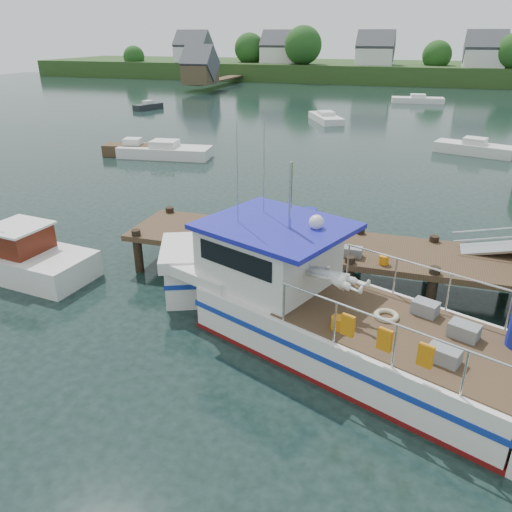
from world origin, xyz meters
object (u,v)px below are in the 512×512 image
(dock, at_px, (508,239))
(lobster_boat, at_px, (311,304))
(moored_rowboat, at_px, (133,149))
(moored_d, at_px, (326,118))
(moored_e, at_px, (148,106))
(work_boat, at_px, (7,254))
(moored_far, at_px, (418,100))
(moored_a, at_px, (165,151))
(moored_b, at_px, (474,148))

(dock, distance_m, lobster_boat, 6.46)
(moored_rowboat, bearing_deg, moored_d, 79.97)
(moored_rowboat, relative_size, moored_e, 1.16)
(moored_rowboat, bearing_deg, lobster_boat, -29.67)
(work_boat, height_order, moored_far, work_boat)
(lobster_boat, bearing_deg, moored_a, 149.01)
(lobster_boat, distance_m, moored_b, 27.22)
(dock, bearing_deg, work_boat, -170.88)
(lobster_boat, height_order, moored_b, lobster_boat)
(moored_rowboat, distance_m, moored_b, 24.13)
(dock, relative_size, moored_far, 2.62)
(moored_rowboat, bearing_deg, moored_far, 81.65)
(moored_e, bearing_deg, dock, -37.55)
(moored_rowboat, bearing_deg, moored_a, 21.48)
(work_boat, distance_m, moored_d, 36.86)
(moored_far, bearing_deg, moored_b, -102.90)
(work_boat, height_order, moored_e, work_boat)
(lobster_boat, relative_size, moored_b, 2.13)
(moored_b, xyz_separation_m, moored_d, (-12.64, 10.97, -0.07))
(dock, bearing_deg, moored_a, 141.85)
(moored_b, bearing_deg, moored_a, -177.20)
(work_boat, relative_size, moored_b, 1.33)
(moored_far, relative_size, moored_d, 1.06)
(moored_rowboat, height_order, moored_d, moored_rowboat)
(moored_rowboat, height_order, moored_far, moored_rowboat)
(moored_a, relative_size, moored_d, 1.09)
(lobster_boat, relative_size, moored_a, 1.80)
(work_boat, distance_m, moored_a, 18.23)
(moored_a, bearing_deg, moored_e, 134.54)
(moored_a, distance_m, moored_e, 24.34)
(moored_b, xyz_separation_m, moored_e, (-33.24, 13.15, -0.07))
(lobster_boat, xyz_separation_m, moored_rowboat, (-16.71, 18.82, -0.62))
(work_boat, bearing_deg, moored_rowboat, 113.26)
(lobster_boat, relative_size, moored_far, 1.86)
(moored_a, bearing_deg, moored_d, 80.00)
(moored_far, xyz_separation_m, moored_b, (4.44, -28.36, 0.04))
(dock, relative_size, work_boat, 2.25)
(moored_a, height_order, moored_e, moored_a)
(work_boat, height_order, moored_d, work_boat)
(lobster_boat, xyz_separation_m, moored_far, (1.73, 54.87, -0.67))
(lobster_boat, distance_m, work_boat, 11.40)
(dock, height_order, work_boat, dock)
(moored_e, bearing_deg, moored_d, 4.55)
(moored_far, height_order, moored_d, moored_far)
(dock, relative_size, moored_b, 3.00)
(lobster_boat, xyz_separation_m, moored_d, (-6.46, 37.47, -0.70))
(moored_far, distance_m, moored_a, 39.34)
(dock, distance_m, moored_rowboat, 26.76)
(dock, xyz_separation_m, lobster_boat, (-5.23, -3.60, -1.18))
(lobster_boat, distance_m, moored_far, 54.90)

